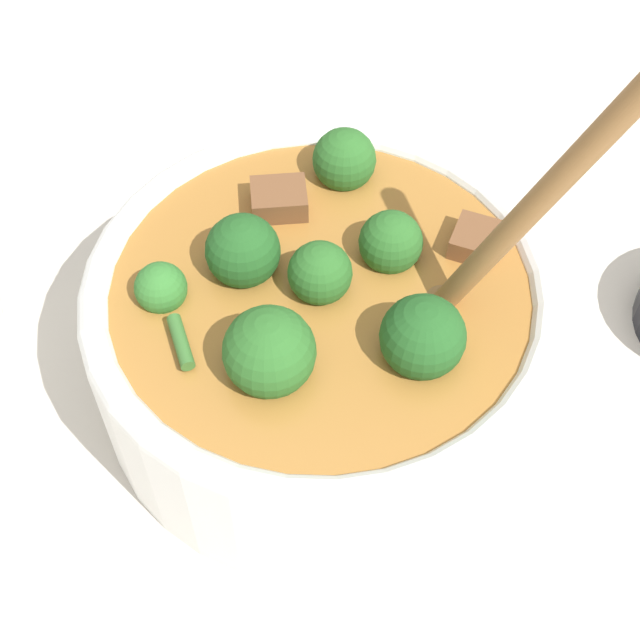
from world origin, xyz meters
The scene contains 2 objects.
ground_plane centered at (0.00, 0.00, 0.00)m, with size 4.00×4.00×0.00m, color silver.
stew_bowl centered at (0.00, 0.00, 0.06)m, with size 0.24×0.25×0.24m.
Camera 1 is at (-0.27, -0.09, 0.43)m, focal length 50.00 mm.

